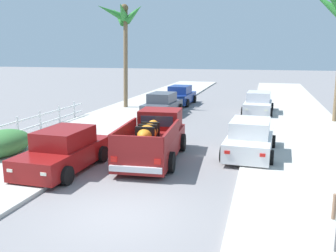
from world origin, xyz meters
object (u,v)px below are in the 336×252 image
(car_left_near, at_px, (180,96))
(car_left_mid, at_px, (162,105))
(car_right_mid, at_px, (258,104))
(palm_tree_left_fore, at_px, (123,22))
(car_right_near, at_px, (64,151))
(car_left_far, at_px, (250,139))
(pickup_truck, at_px, (153,139))
(hedge_bush, at_px, (2,144))

(car_left_near, distance_m, car_left_mid, 5.31)
(car_right_mid, xyz_separation_m, palm_tree_left_fore, (-9.91, 0.04, 5.68))
(car_right_near, bearing_deg, car_left_far, 29.56)
(pickup_truck, xyz_separation_m, car_right_mid, (3.88, 12.13, -0.10))
(car_right_mid, distance_m, palm_tree_left_fore, 11.42)
(car_right_mid, bearing_deg, car_left_near, 153.54)
(car_left_near, relative_size, car_right_near, 1.00)
(pickup_truck, bearing_deg, car_left_far, 20.97)
(pickup_truck, relative_size, car_left_far, 1.24)
(palm_tree_left_fore, bearing_deg, car_right_mid, -0.25)
(hedge_bush, bearing_deg, pickup_truck, 12.31)
(pickup_truck, height_order, car_left_near, pickup_truck)
(car_right_near, height_order, car_left_mid, same)
(pickup_truck, distance_m, car_left_near, 15.45)
(car_left_mid, relative_size, hedge_bush, 1.54)
(car_left_near, xyz_separation_m, car_right_near, (-0.32, -17.50, 0.00))
(pickup_truck, distance_m, car_left_far, 4.02)
(palm_tree_left_fore, relative_size, hedge_bush, 2.77)
(car_right_mid, bearing_deg, car_left_mid, -160.98)
(hedge_bush, bearing_deg, car_left_near, 77.38)
(car_left_near, xyz_separation_m, car_right_mid, (6.29, -3.13, 0.00))
(car_left_near, distance_m, palm_tree_left_fore, 7.41)
(palm_tree_left_fore, distance_m, hedge_bush, 14.72)
(car_left_far, bearing_deg, car_right_near, -150.44)
(palm_tree_left_fore, bearing_deg, car_right_near, -77.11)
(car_right_mid, distance_m, hedge_bush, 16.78)
(car_left_mid, relative_size, palm_tree_left_fore, 0.56)
(car_right_near, xyz_separation_m, car_right_mid, (6.61, 14.37, 0.00))
(car_left_mid, height_order, palm_tree_left_fore, palm_tree_left_fore)
(car_right_mid, distance_m, car_left_far, 10.69)
(car_left_far, relative_size, palm_tree_left_fore, 0.56)
(car_left_far, bearing_deg, hedge_bush, -164.31)
(pickup_truck, xyz_separation_m, car_right_near, (-2.73, -2.24, -0.10))
(car_right_mid, bearing_deg, palm_tree_left_fore, 179.75)
(car_left_mid, relative_size, car_left_far, 1.00)
(pickup_truck, height_order, hedge_bush, pickup_truck)
(pickup_truck, distance_m, car_left_mid, 10.24)
(car_right_near, distance_m, car_left_mid, 12.19)
(pickup_truck, height_order, palm_tree_left_fore, palm_tree_left_fore)
(pickup_truck, xyz_separation_m, hedge_bush, (-6.13, -1.34, -0.26))
(car_right_mid, height_order, car_left_far, same)
(car_right_near, distance_m, car_left_far, 7.46)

